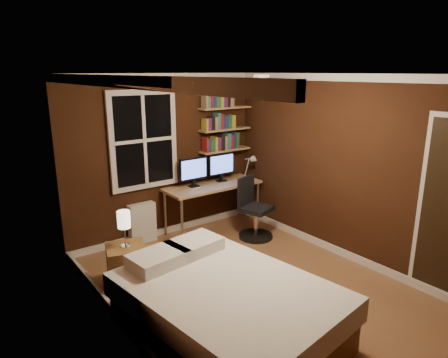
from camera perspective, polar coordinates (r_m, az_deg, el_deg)
floor at (r=5.04m, az=3.92°, el=-15.02°), size 4.20×4.20×0.00m
wall_back at (r=6.23m, az=-8.51°, el=3.15°), size 3.20×0.04×2.50m
wall_left at (r=3.75m, az=-14.79°, el=-5.35°), size 0.04×4.20×2.50m
wall_right at (r=5.68m, az=16.53°, el=1.52°), size 0.04×4.20×2.50m
ceiling at (r=4.36m, az=4.52°, el=14.73°), size 3.20×4.20×0.02m
window at (r=5.99m, az=-11.42°, el=5.46°), size 1.06×0.06×1.46m
ceiling_fixture at (r=4.28m, az=5.40°, el=13.36°), size 0.44×0.44×0.18m
bookshelf_lower at (r=6.70m, az=0.15°, el=4.16°), size 0.92×0.22×0.03m
books_row_lower at (r=6.68m, az=0.15°, el=5.26°), size 0.66×0.16×0.23m
bookshelf_middle at (r=6.64m, az=0.15°, el=7.13°), size 0.92×0.22×0.03m
books_row_middle at (r=6.62m, az=0.16°, el=8.24°), size 0.54×0.16×0.23m
bookshelf_upper at (r=6.60m, az=0.16°, el=10.14°), size 0.92×0.22×0.03m
books_row_upper at (r=6.59m, az=0.16°, el=11.26°), size 0.54×0.16×0.23m
bed at (r=4.08m, az=0.29°, el=-17.94°), size 1.76×2.26×0.71m
nightstand at (r=4.98m, az=-13.67°, el=-12.22°), size 0.55×0.55×0.55m
bedside_lamp at (r=4.77m, az=-14.04°, el=-6.94°), size 0.15×0.15×0.44m
radiator at (r=6.20m, az=-11.60°, el=-6.17°), size 0.41×0.14×0.61m
desk at (r=6.45m, az=-1.60°, el=-1.31°), size 1.60×0.60×0.76m
monitor_left at (r=6.27m, az=-4.37°, el=0.95°), size 0.50×0.12×0.47m
monitor_right at (r=6.56m, az=-0.37°, el=1.65°), size 0.50×0.12×0.47m
desk_lamp at (r=6.69m, az=3.72°, el=1.77°), size 0.14×0.32×0.44m
office_chair at (r=6.25m, az=4.23°, el=-5.16°), size 0.54×0.54×0.96m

